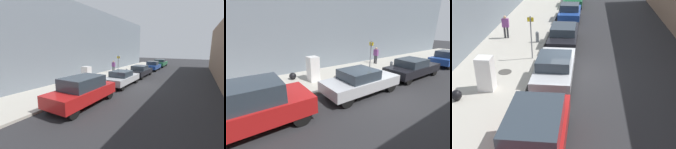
% 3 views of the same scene
% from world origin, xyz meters
% --- Properties ---
extents(ground_plane, '(80.00, 80.00, 0.00)m').
position_xyz_m(ground_plane, '(0.00, 0.00, 0.00)').
color(ground_plane, '#28282B').
extents(sidewalk_slab, '(4.30, 44.00, 0.14)m').
position_xyz_m(sidewalk_slab, '(-4.25, 0.00, 0.07)').
color(sidewalk_slab, '#B2ADA0').
rests_on(sidewalk_slab, ground).
extents(building_facade_near, '(2.47, 39.60, 8.27)m').
position_xyz_m(building_facade_near, '(-7.63, 0.00, 4.14)').
color(building_facade_near, slate).
rests_on(building_facade_near, ground).
extents(discarded_refrigerator, '(0.72, 0.66, 1.62)m').
position_xyz_m(discarded_refrigerator, '(-3.90, -2.11, 0.95)').
color(discarded_refrigerator, white).
rests_on(discarded_refrigerator, sidewalk_slab).
extents(manhole_cover, '(0.70, 0.70, 0.02)m').
position_xyz_m(manhole_cover, '(-3.57, -0.31, 0.15)').
color(manhole_cover, '#47443F').
rests_on(manhole_cover, sidewalk_slab).
extents(street_sign_post, '(0.36, 0.07, 2.52)m').
position_xyz_m(street_sign_post, '(-2.47, 1.64, 1.55)').
color(street_sign_post, slate).
rests_on(street_sign_post, sidewalk_slab).
extents(fire_hydrant, '(0.22, 0.22, 0.74)m').
position_xyz_m(fire_hydrant, '(-2.64, 4.37, 0.52)').
color(fire_hydrant, slate).
rests_on(fire_hydrant, sidewalk_slab).
extents(trash_bag, '(0.47, 0.47, 0.47)m').
position_xyz_m(trash_bag, '(-4.93, -3.18, 0.38)').
color(trash_bag, black).
rests_on(trash_bag, sidewalk_slab).
extents(pedestrian_walking_far, '(0.46, 0.22, 1.58)m').
position_xyz_m(pedestrian_walking_far, '(-4.94, 5.01, 1.04)').
color(pedestrian_walking_far, '#333338').
rests_on(pedestrian_walking_far, sidewalk_slab).
extents(parked_suv_red, '(1.98, 4.73, 1.77)m').
position_xyz_m(parked_suv_red, '(-0.85, -6.22, 0.92)').
color(parked_suv_red, red).
rests_on(parked_suv_red, ground).
extents(parked_sedan_silver, '(1.83, 4.40, 1.41)m').
position_xyz_m(parked_sedan_silver, '(-0.85, -0.73, 0.74)').
color(parked_sedan_silver, silver).
rests_on(parked_sedan_silver, ground).
extents(parked_sedan_dark, '(1.79, 4.58, 1.38)m').
position_xyz_m(parked_sedan_dark, '(-0.85, 4.37, 0.72)').
color(parked_sedan_dark, black).
rests_on(parked_sedan_dark, ground).
extents(parked_hatchback_blue, '(1.75, 3.81, 1.44)m').
position_xyz_m(parked_hatchback_blue, '(-0.85, 10.27, 0.73)').
color(parked_hatchback_blue, '#23479E').
rests_on(parked_hatchback_blue, ground).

